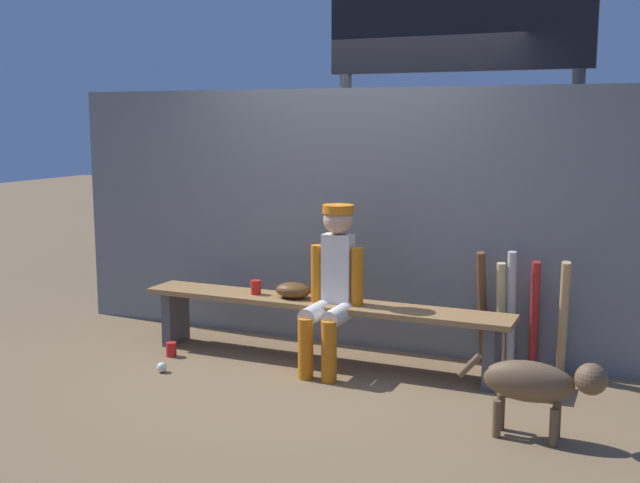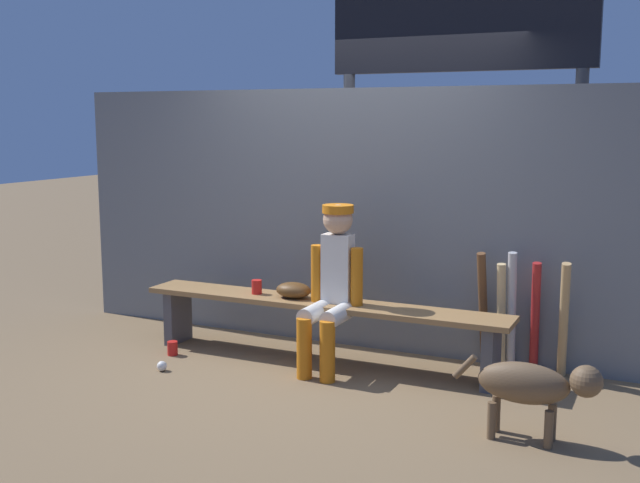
{
  "view_description": "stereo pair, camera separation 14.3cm",
  "coord_description": "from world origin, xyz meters",
  "px_view_note": "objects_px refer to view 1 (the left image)",
  "views": [
    {
      "loc": [
        2.28,
        -5.2,
        1.83
      ],
      "look_at": [
        0.0,
        0.0,
        0.93
      ],
      "focal_mm": 43.61,
      "sensor_mm": 36.0,
      "label": 1
    },
    {
      "loc": [
        2.41,
        -5.15,
        1.83
      ],
      "look_at": [
        0.0,
        0.0,
        0.93
      ],
      "focal_mm": 43.61,
      "sensor_mm": 36.0,
      "label": 2
    }
  ],
  "objects_px": {
    "baseball": "(162,367)",
    "dog": "(538,383)",
    "bat_aluminum_silver": "(511,311)",
    "cup_on_ground": "(171,349)",
    "dugout_bench": "(320,313)",
    "bat_wood_natural": "(501,316)",
    "baseball_glove": "(293,290)",
    "scoreboard": "(463,51)",
    "player_seated": "(332,281)",
    "bat_wood_tan": "(563,319)",
    "bat_aluminum_red": "(534,316)",
    "bat_wood_dark": "(483,308)",
    "cup_on_bench": "(256,287)"
  },
  "relations": [
    {
      "from": "dugout_bench",
      "to": "baseball",
      "type": "height_order",
      "value": "dugout_bench"
    },
    {
      "from": "dugout_bench",
      "to": "bat_wood_tan",
      "type": "distance_m",
      "value": 1.75
    },
    {
      "from": "bat_wood_natural",
      "to": "scoreboard",
      "type": "xyz_separation_m",
      "value": [
        -0.52,
        0.8,
        1.97
      ]
    },
    {
      "from": "bat_wood_tan",
      "to": "cup_on_ground",
      "type": "relative_size",
      "value": 7.95
    },
    {
      "from": "dugout_bench",
      "to": "baseball",
      "type": "bearing_deg",
      "value": -144.77
    },
    {
      "from": "bat_wood_dark",
      "to": "dog",
      "type": "height_order",
      "value": "bat_wood_dark"
    },
    {
      "from": "dugout_bench",
      "to": "bat_wood_natural",
      "type": "xyz_separation_m",
      "value": [
        1.28,
        0.37,
        0.02
      ]
    },
    {
      "from": "dugout_bench",
      "to": "bat_aluminum_red",
      "type": "xyz_separation_m",
      "value": [
        1.51,
        0.44,
        0.03
      ]
    },
    {
      "from": "bat_wood_tan",
      "to": "baseball",
      "type": "xyz_separation_m",
      "value": [
        -2.68,
        -1.03,
        -0.4
      ]
    },
    {
      "from": "bat_aluminum_red",
      "to": "bat_wood_tan",
      "type": "relative_size",
      "value": 0.95
    },
    {
      "from": "baseball",
      "to": "dog",
      "type": "relative_size",
      "value": 0.09
    },
    {
      "from": "cup_on_bench",
      "to": "cup_on_ground",
      "type": "bearing_deg",
      "value": -150.64
    },
    {
      "from": "cup_on_ground",
      "to": "bat_wood_natural",
      "type": "bearing_deg",
      "value": 16.26
    },
    {
      "from": "cup_on_ground",
      "to": "cup_on_bench",
      "type": "height_order",
      "value": "cup_on_bench"
    },
    {
      "from": "bat_aluminum_silver",
      "to": "scoreboard",
      "type": "relative_size",
      "value": 0.27
    },
    {
      "from": "bat_wood_tan",
      "to": "cup_on_ground",
      "type": "xyz_separation_m",
      "value": [
        -2.84,
        -0.68,
        -0.38
      ]
    },
    {
      "from": "bat_wood_natural",
      "to": "bat_wood_tan",
      "type": "bearing_deg",
      "value": -3.19
    },
    {
      "from": "player_seated",
      "to": "bat_aluminum_red",
      "type": "xyz_separation_m",
      "value": [
        1.36,
        0.55,
        -0.25
      ]
    },
    {
      "from": "baseball",
      "to": "dog",
      "type": "height_order",
      "value": "dog"
    },
    {
      "from": "bat_aluminum_silver",
      "to": "baseball",
      "type": "distance_m",
      "value": 2.58
    },
    {
      "from": "baseball",
      "to": "cup_on_ground",
      "type": "bearing_deg",
      "value": 114.23
    },
    {
      "from": "player_seated",
      "to": "bat_wood_tan",
      "type": "xyz_separation_m",
      "value": [
        1.57,
        0.46,
        -0.23
      ]
    },
    {
      "from": "baseball",
      "to": "dugout_bench",
      "type": "bearing_deg",
      "value": 35.23
    },
    {
      "from": "bat_wood_dark",
      "to": "bat_wood_tan",
      "type": "xyz_separation_m",
      "value": [
        0.58,
        -0.07,
        -0.01
      ]
    },
    {
      "from": "bat_wood_tan",
      "to": "dog",
      "type": "xyz_separation_m",
      "value": [
        -0.0,
        -1.16,
        -0.1
      ]
    },
    {
      "from": "baseball_glove",
      "to": "cup_on_bench",
      "type": "distance_m",
      "value": 0.32
    },
    {
      "from": "bat_wood_natural",
      "to": "cup_on_ground",
      "type": "bearing_deg",
      "value": -163.74
    },
    {
      "from": "baseball_glove",
      "to": "bat_aluminum_red",
      "type": "distance_m",
      "value": 1.79
    },
    {
      "from": "bat_wood_natural",
      "to": "bat_aluminum_silver",
      "type": "distance_m",
      "value": 0.08
    },
    {
      "from": "player_seated",
      "to": "bat_wood_tan",
      "type": "height_order",
      "value": "player_seated"
    },
    {
      "from": "bat_wood_tan",
      "to": "dog",
      "type": "distance_m",
      "value": 1.16
    },
    {
      "from": "bat_aluminum_silver",
      "to": "bat_wood_natural",
      "type": "bearing_deg",
      "value": -161.97
    },
    {
      "from": "bat_wood_dark",
      "to": "scoreboard",
      "type": "bearing_deg",
      "value": 116.62
    },
    {
      "from": "baseball_glove",
      "to": "cup_on_ground",
      "type": "bearing_deg",
      "value": -159.99
    },
    {
      "from": "bat_aluminum_silver",
      "to": "bat_aluminum_red",
      "type": "xyz_separation_m",
      "value": [
        0.16,
        0.04,
        -0.03
      ]
    },
    {
      "from": "bat_aluminum_red",
      "to": "cup_on_bench",
      "type": "distance_m",
      "value": 2.1
    },
    {
      "from": "dugout_bench",
      "to": "cup_on_bench",
      "type": "xyz_separation_m",
      "value": [
        -0.54,
        -0.0,
        0.15
      ]
    },
    {
      "from": "cup_on_ground",
      "to": "dog",
      "type": "bearing_deg",
      "value": -9.69
    },
    {
      "from": "baseball_glove",
      "to": "baseball",
      "type": "distance_m",
      "value": 1.12
    },
    {
      "from": "scoreboard",
      "to": "dog",
      "type": "bearing_deg",
      "value": -64.18
    },
    {
      "from": "bat_wood_dark",
      "to": "cup_on_bench",
      "type": "distance_m",
      "value": 1.73
    },
    {
      "from": "bat_aluminum_silver",
      "to": "bat_aluminum_red",
      "type": "relative_size",
      "value": 1.08
    },
    {
      "from": "bat_wood_tan",
      "to": "cup_on_bench",
      "type": "relative_size",
      "value": 7.95
    },
    {
      "from": "baseball_glove",
      "to": "bat_aluminum_silver",
      "type": "distance_m",
      "value": 1.62
    },
    {
      "from": "cup_on_ground",
      "to": "bat_wood_tan",
      "type": "bearing_deg",
      "value": 13.38
    },
    {
      "from": "bat_aluminum_silver",
      "to": "cup_on_bench",
      "type": "height_order",
      "value": "bat_aluminum_silver"
    },
    {
      "from": "baseball",
      "to": "cup_on_ground",
      "type": "distance_m",
      "value": 0.39
    },
    {
      "from": "bat_wood_tan",
      "to": "bat_aluminum_red",
      "type": "bearing_deg",
      "value": 156.99
    },
    {
      "from": "dugout_bench",
      "to": "dog",
      "type": "relative_size",
      "value": 3.43
    },
    {
      "from": "bat_wood_natural",
      "to": "bat_aluminum_red",
      "type": "relative_size",
      "value": 0.97
    }
  ]
}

